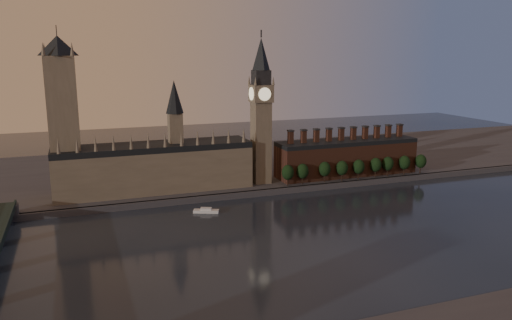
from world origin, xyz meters
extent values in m
plane|color=black|center=(0.00, 0.00, 0.00)|extent=(900.00, 900.00, 0.00)
cube|color=#414145|center=(0.00, 90.00, 2.00)|extent=(900.00, 4.00, 4.00)
cube|color=#414145|center=(0.00, 180.00, 2.00)|extent=(900.00, 180.00, 4.00)
cube|color=#746753|center=(-65.00, 115.00, 18.00)|extent=(130.00, 30.00, 28.00)
cube|color=black|center=(-65.00, 115.00, 34.00)|extent=(130.00, 30.00, 4.00)
cube|color=#746753|center=(-50.00, 115.00, 44.00)|extent=(9.00, 9.00, 24.00)
cone|color=black|center=(-50.00, 115.00, 67.00)|extent=(12.00, 12.00, 22.00)
cone|color=#746753|center=(-124.00, 101.00, 41.00)|extent=(2.60, 2.60, 10.00)
cone|color=#746753|center=(-113.27, 101.00, 41.00)|extent=(2.60, 2.60, 10.00)
cone|color=#746753|center=(-102.55, 101.00, 41.00)|extent=(2.60, 2.60, 10.00)
cone|color=#746753|center=(-91.82, 101.00, 41.00)|extent=(2.60, 2.60, 10.00)
cone|color=#746753|center=(-81.09, 101.00, 41.00)|extent=(2.60, 2.60, 10.00)
cone|color=#746753|center=(-70.36, 101.00, 41.00)|extent=(2.60, 2.60, 10.00)
cone|color=#746753|center=(-59.64, 101.00, 41.00)|extent=(2.60, 2.60, 10.00)
cone|color=#746753|center=(-48.91, 101.00, 41.00)|extent=(2.60, 2.60, 10.00)
cone|color=#746753|center=(-38.18, 101.00, 41.00)|extent=(2.60, 2.60, 10.00)
cone|color=#746753|center=(-27.45, 101.00, 41.00)|extent=(2.60, 2.60, 10.00)
cone|color=#746753|center=(-16.73, 101.00, 41.00)|extent=(2.60, 2.60, 10.00)
cone|color=#746753|center=(-6.00, 101.00, 41.00)|extent=(2.60, 2.60, 10.00)
cube|color=#746753|center=(-120.00, 115.00, 49.00)|extent=(18.00, 18.00, 90.00)
cone|color=black|center=(-120.00, 115.00, 100.00)|extent=(24.00, 24.00, 12.00)
cylinder|color=#232326|center=(-120.00, 115.00, 106.00)|extent=(0.50, 0.50, 12.00)
cone|color=#746753|center=(-128.00, 107.00, 98.00)|extent=(3.00, 3.00, 8.00)
cone|color=#746753|center=(-112.00, 107.00, 98.00)|extent=(3.00, 3.00, 8.00)
cone|color=#746753|center=(-128.00, 123.00, 98.00)|extent=(3.00, 3.00, 8.00)
cone|color=#746753|center=(-112.00, 123.00, 98.00)|extent=(3.00, 3.00, 8.00)
cube|color=#746753|center=(10.00, 110.00, 33.00)|extent=(12.00, 12.00, 58.00)
cube|color=#746753|center=(10.00, 110.00, 68.00)|extent=(14.00, 14.00, 12.00)
cube|color=#232326|center=(10.00, 110.00, 79.00)|extent=(11.00, 11.00, 10.00)
cone|color=black|center=(10.00, 110.00, 95.00)|extent=(13.00, 13.00, 22.00)
cylinder|color=#232326|center=(10.00, 110.00, 108.50)|extent=(1.00, 1.00, 5.00)
cylinder|color=beige|center=(10.00, 102.80, 68.00)|extent=(9.00, 0.50, 9.00)
cylinder|color=beige|center=(10.00, 117.20, 68.00)|extent=(9.00, 0.50, 9.00)
cylinder|color=beige|center=(2.80, 110.00, 68.00)|extent=(0.50, 9.00, 9.00)
cylinder|color=beige|center=(17.20, 110.00, 68.00)|extent=(0.50, 9.00, 9.00)
cone|color=#746753|center=(3.50, 103.50, 77.00)|extent=(2.00, 2.00, 6.00)
cone|color=#746753|center=(16.50, 103.50, 77.00)|extent=(2.00, 2.00, 6.00)
cone|color=#746753|center=(3.50, 116.50, 77.00)|extent=(2.00, 2.00, 6.00)
cone|color=#746753|center=(16.50, 116.50, 77.00)|extent=(2.00, 2.00, 6.00)
cube|color=brown|center=(80.00, 110.00, 16.00)|extent=(110.00, 25.00, 24.00)
cube|color=black|center=(80.00, 110.00, 29.50)|extent=(110.00, 25.00, 3.00)
cube|color=brown|center=(33.00, 110.00, 35.50)|extent=(3.50, 3.50, 9.00)
cube|color=#232326|center=(33.00, 110.00, 40.50)|extent=(4.20, 4.20, 1.00)
cube|color=brown|center=(43.44, 110.00, 35.50)|extent=(3.50, 3.50, 9.00)
cube|color=#232326|center=(43.44, 110.00, 40.50)|extent=(4.20, 4.20, 1.00)
cube|color=brown|center=(53.89, 110.00, 35.50)|extent=(3.50, 3.50, 9.00)
cube|color=#232326|center=(53.89, 110.00, 40.50)|extent=(4.20, 4.20, 1.00)
cube|color=brown|center=(64.33, 110.00, 35.50)|extent=(3.50, 3.50, 9.00)
cube|color=#232326|center=(64.33, 110.00, 40.50)|extent=(4.20, 4.20, 1.00)
cube|color=brown|center=(74.78, 110.00, 35.50)|extent=(3.50, 3.50, 9.00)
cube|color=#232326|center=(74.78, 110.00, 40.50)|extent=(4.20, 4.20, 1.00)
cube|color=brown|center=(85.22, 110.00, 35.50)|extent=(3.50, 3.50, 9.00)
cube|color=#232326|center=(85.22, 110.00, 40.50)|extent=(4.20, 4.20, 1.00)
cube|color=brown|center=(95.67, 110.00, 35.50)|extent=(3.50, 3.50, 9.00)
cube|color=#232326|center=(95.67, 110.00, 40.50)|extent=(4.20, 4.20, 1.00)
cube|color=brown|center=(106.11, 110.00, 35.50)|extent=(3.50, 3.50, 9.00)
cube|color=#232326|center=(106.11, 110.00, 40.50)|extent=(4.20, 4.20, 1.00)
cube|color=brown|center=(116.56, 110.00, 35.50)|extent=(3.50, 3.50, 9.00)
cube|color=#232326|center=(116.56, 110.00, 40.50)|extent=(4.20, 4.20, 1.00)
cube|color=brown|center=(127.00, 110.00, 35.50)|extent=(3.50, 3.50, 9.00)
cube|color=#232326|center=(127.00, 110.00, 40.50)|extent=(4.20, 4.20, 1.00)
cylinder|color=black|center=(24.56, 95.05, 7.00)|extent=(0.80, 0.80, 6.00)
ellipsoid|color=black|center=(24.56, 95.05, 13.50)|extent=(8.60, 8.60, 10.75)
cylinder|color=black|center=(36.01, 95.03, 7.00)|extent=(0.80, 0.80, 6.00)
ellipsoid|color=black|center=(36.01, 95.03, 13.50)|extent=(8.60, 8.60, 10.75)
cylinder|color=black|center=(53.89, 95.49, 7.00)|extent=(0.80, 0.80, 6.00)
ellipsoid|color=black|center=(53.89, 95.49, 13.50)|extent=(8.60, 8.60, 10.75)
cylinder|color=black|center=(67.39, 94.20, 7.00)|extent=(0.80, 0.80, 6.00)
ellipsoid|color=black|center=(67.39, 94.20, 13.50)|extent=(8.60, 8.60, 10.75)
cylinder|color=black|center=(81.04, 93.67, 7.00)|extent=(0.80, 0.80, 6.00)
ellipsoid|color=black|center=(81.04, 93.67, 13.50)|extent=(8.60, 8.60, 10.75)
cylinder|color=black|center=(96.43, 94.69, 7.00)|extent=(0.80, 0.80, 6.00)
ellipsoid|color=black|center=(96.43, 94.69, 13.50)|extent=(8.60, 8.60, 10.75)
cylinder|color=black|center=(107.31, 94.93, 7.00)|extent=(0.80, 0.80, 6.00)
ellipsoid|color=black|center=(107.31, 94.93, 13.50)|extent=(8.60, 8.60, 10.75)
cylinder|color=black|center=(121.68, 94.05, 7.00)|extent=(0.80, 0.80, 6.00)
ellipsoid|color=black|center=(121.68, 94.05, 13.50)|extent=(8.60, 8.60, 10.75)
cylinder|color=black|center=(136.36, 93.54, 7.00)|extent=(0.80, 0.80, 6.00)
ellipsoid|color=black|center=(136.36, 93.54, 13.50)|extent=(8.60, 8.60, 10.75)
cube|color=#414145|center=(-155.00, 90.00, 7.00)|extent=(14.00, 8.00, 6.00)
cylinder|color=#232326|center=(-155.00, 85.00, 3.88)|extent=(8.00, 8.00, 7.75)
cube|color=silver|center=(-42.00, 67.16, 0.88)|extent=(15.94, 10.07, 1.76)
cube|color=silver|center=(-42.00, 67.16, 2.43)|extent=(7.38, 5.62, 1.32)
camera|label=1|loc=(-113.65, -216.90, 95.28)|focal=35.00mm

